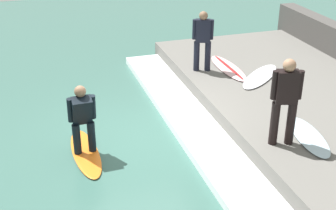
% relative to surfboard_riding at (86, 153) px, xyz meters
% --- Properties ---
extents(ground_plane, '(28.00, 28.00, 0.00)m').
position_rel_surfboard_riding_xyz_m(ground_plane, '(1.27, 0.30, -0.03)').
color(ground_plane, '#386056').
extents(concrete_ledge, '(4.40, 9.51, 0.50)m').
position_rel_surfboard_riding_xyz_m(concrete_ledge, '(5.15, 0.30, 0.22)').
color(concrete_ledge, '#66635E').
rests_on(concrete_ledge, ground_plane).
extents(wave_foam_crest, '(0.99, 9.04, 0.19)m').
position_rel_surfboard_riding_xyz_m(wave_foam_crest, '(2.45, 0.30, 0.06)').
color(wave_foam_crest, white).
rests_on(wave_foam_crest, ground_plane).
extents(surfboard_riding, '(0.58, 2.00, 0.06)m').
position_rel_surfboard_riding_xyz_m(surfboard_riding, '(0.00, 0.00, 0.00)').
color(surfboard_riding, orange).
rests_on(surfboard_riding, ground_plane).
extents(surfer_riding, '(0.55, 0.44, 1.45)m').
position_rel_surfboard_riding_xyz_m(surfer_riding, '(0.00, -0.00, 0.84)').
color(surfer_riding, black).
rests_on(surfer_riding, surfboard_riding).
extents(surfer_waiting_near, '(0.52, 0.37, 1.58)m').
position_rel_surfboard_riding_xyz_m(surfer_waiting_near, '(3.47, 2.43, 1.35)').
color(surfer_waiting_near, black).
rests_on(surfer_waiting_near, concrete_ledge).
extents(surfboard_waiting_near, '(0.53, 1.95, 0.07)m').
position_rel_surfboard_riding_xyz_m(surfboard_waiting_near, '(4.18, 2.31, 0.50)').
color(surfboard_waiting_near, beige).
rests_on(surfboard_waiting_near, concrete_ledge).
extents(surfer_waiting_far, '(0.56, 0.34, 1.71)m').
position_rel_surfboard_riding_xyz_m(surfer_waiting_far, '(3.52, -1.55, 1.43)').
color(surfer_waiting_far, black).
rests_on(surfer_waiting_far, concrete_ledge).
extents(surfboard_waiting_far, '(0.84, 1.69, 0.06)m').
position_rel_surfboard_riding_xyz_m(surfboard_waiting_far, '(4.16, -1.54, 0.50)').
color(surfboard_waiting_far, silver).
rests_on(surfboard_waiting_far, concrete_ledge).
extents(surfboard_spare, '(1.77, 1.66, 0.06)m').
position_rel_surfboard_riding_xyz_m(surfboard_spare, '(4.71, 1.52, 0.50)').
color(surfboard_spare, silver).
rests_on(surfboard_spare, concrete_ledge).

